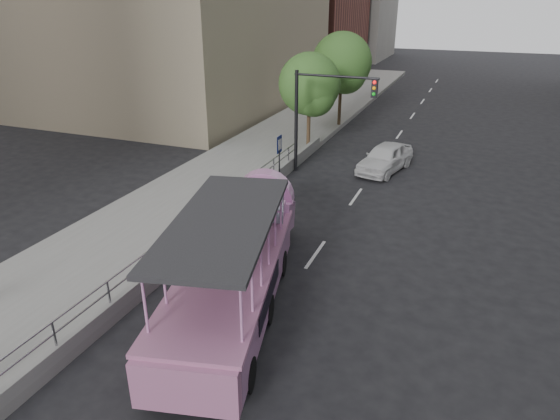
% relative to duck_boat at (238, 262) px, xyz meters
% --- Properties ---
extents(ground, '(160.00, 160.00, 0.00)m').
position_rel_duck_boat_xyz_m(ground, '(0.33, -0.50, -1.22)').
color(ground, black).
extents(sidewalk, '(5.50, 80.00, 0.30)m').
position_rel_duck_boat_xyz_m(sidewalk, '(-5.42, 9.50, -1.07)').
color(sidewalk, gray).
rests_on(sidewalk, ground).
extents(kerb_wall, '(0.24, 30.00, 0.36)m').
position_rel_duck_boat_xyz_m(kerb_wall, '(-2.79, 1.50, -0.74)').
color(kerb_wall, gray).
rests_on(kerb_wall, sidewalk).
extents(guardrail, '(0.07, 22.00, 0.71)m').
position_rel_duck_boat_xyz_m(guardrail, '(-2.79, 1.50, -0.08)').
color(guardrail, '#9D9DA1').
rests_on(guardrail, kerb_wall).
extents(duck_boat, '(4.55, 10.17, 3.29)m').
position_rel_duck_boat_xyz_m(duck_boat, '(0.00, 0.00, 0.00)').
color(duck_boat, black).
rests_on(duck_boat, ground).
extents(car, '(2.68, 4.58, 1.47)m').
position_rel_duck_boat_xyz_m(car, '(1.83, 13.64, -0.49)').
color(car, silver).
rests_on(car, ground).
extents(parking_sign, '(0.07, 0.57, 2.51)m').
position_rel_duck_boat_xyz_m(parking_sign, '(-2.48, 9.50, 0.38)').
color(parking_sign, black).
rests_on(parking_sign, ground).
extents(traffic_signal, '(4.20, 0.32, 5.20)m').
position_rel_duck_boat_xyz_m(traffic_signal, '(-1.37, 11.99, 2.28)').
color(traffic_signal, black).
rests_on(traffic_signal, ground).
extents(street_tree_near, '(3.52, 3.52, 5.72)m').
position_rel_duck_boat_xyz_m(street_tree_near, '(-2.97, 15.42, 2.60)').
color(street_tree_near, '#3B281B').
rests_on(street_tree_near, ground).
extents(street_tree_far, '(3.97, 3.97, 6.45)m').
position_rel_duck_boat_xyz_m(street_tree_far, '(-2.77, 21.42, 3.09)').
color(street_tree_far, '#3B281B').
rests_on(street_tree_far, ground).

